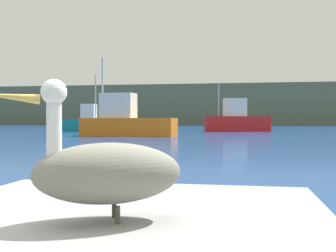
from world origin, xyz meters
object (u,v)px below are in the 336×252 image
fishing_boat_teal (83,122)px  fishing_boat_orange (126,121)px  pelican (106,170)px  fishing_boat_red (237,120)px

fishing_boat_teal → fishing_boat_orange: fishing_boat_orange is taller
pelican → fishing_boat_orange: 26.59m
pelican → fishing_boat_red: (0.55, 37.55, 0.20)m
fishing_boat_orange → pelican: bearing=108.9°
fishing_boat_teal → fishing_boat_red: size_ratio=0.84×
fishing_boat_red → fishing_boat_orange: size_ratio=0.95×
fishing_boat_teal → fishing_boat_orange: 11.14m
fishing_boat_orange → fishing_boat_red: bearing=-119.6°
fishing_boat_orange → fishing_boat_teal: bearing=-49.3°
fishing_boat_teal → fishing_boat_red: fishing_boat_teal is taller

